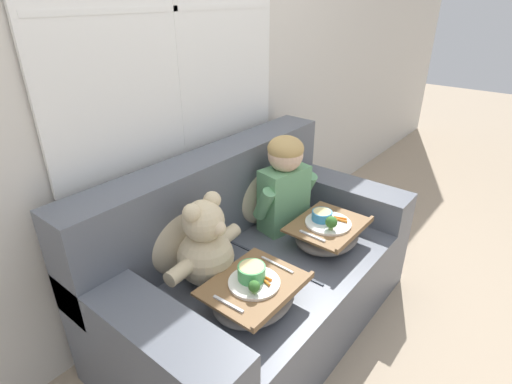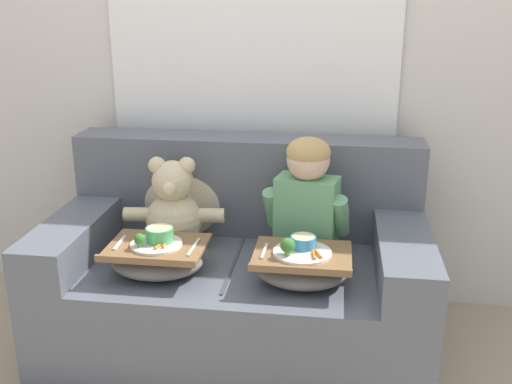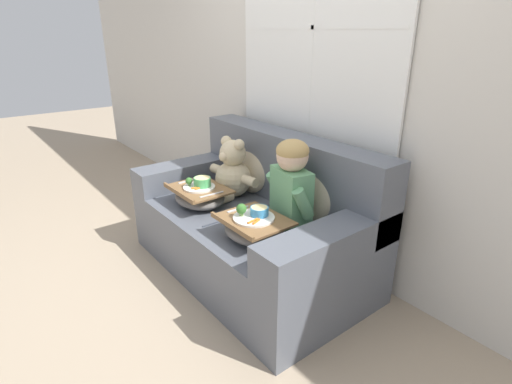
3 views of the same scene
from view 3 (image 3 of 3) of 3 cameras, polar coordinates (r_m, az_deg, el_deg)
The scene contains 9 objects.
ground_plane at distance 2.79m, azimuth -1.05°, elevation -10.93°, with size 14.00×14.00×0.00m, color tan.
wall_back_with_window at distance 2.72m, azimuth 8.60°, elevation 17.45°, with size 8.00×0.08×2.60m.
couch at distance 2.67m, azimuth 0.03°, elevation -4.60°, with size 1.63×0.90×0.89m.
throw_pillow_behind_child at distance 2.46m, azimuth 7.89°, elevation 0.46°, with size 0.41×0.20×0.42m.
throw_pillow_behind_teddy at distance 2.88m, azimuth -0.56°, elevation 3.88°, with size 0.40×0.19×0.42m.
child_figure at distance 2.32m, azimuth 5.09°, elevation 1.75°, with size 0.39×0.22×0.53m.
teddy_bear at distance 2.79m, azimuth -3.37°, elevation 2.91°, with size 0.46×0.32×0.42m.
lap_tray_child at distance 2.24m, azimuth -0.33°, elevation -5.04°, with size 0.39×0.32×0.21m.
lap_tray_teddy at distance 2.70m, azimuth -8.06°, elevation -0.46°, with size 0.40×0.32×0.19m.
Camera 3 is at (1.88, -1.40, 1.51)m, focal length 28.00 mm.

